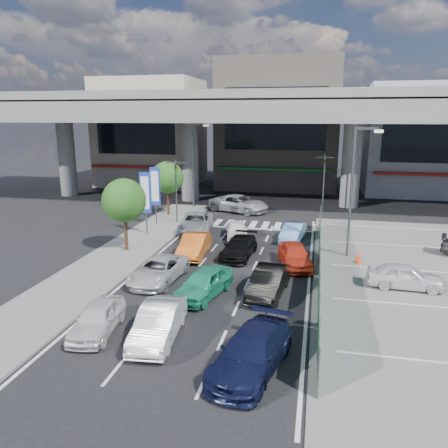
% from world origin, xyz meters
% --- Properties ---
extents(ground, '(120.00, 120.00, 0.00)m').
position_xyz_m(ground, '(0.00, 0.00, 0.00)').
color(ground, black).
rests_on(ground, ground).
extents(parking_lot, '(12.00, 28.00, 0.06)m').
position_xyz_m(parking_lot, '(11.00, 2.00, 0.03)').
color(parking_lot, slate).
rests_on(parking_lot, ground).
extents(sidewalk_left, '(4.00, 30.00, 0.12)m').
position_xyz_m(sidewalk_left, '(-7.00, 4.00, 0.06)').
color(sidewalk_left, slate).
rests_on(sidewalk_left, ground).
extents(fence_run, '(0.16, 22.00, 1.80)m').
position_xyz_m(fence_run, '(5.30, 1.00, 0.90)').
color(fence_run, '#1E582F').
rests_on(fence_run, ground).
extents(expressway, '(64.00, 14.00, 10.75)m').
position_xyz_m(expressway, '(0.00, 22.00, 8.76)').
color(expressway, slate).
rests_on(expressway, ground).
extents(building_west, '(12.00, 10.90, 13.00)m').
position_xyz_m(building_west, '(-16.00, 31.97, 6.49)').
color(building_west, '#AD9F8B').
rests_on(building_west, ground).
extents(building_center, '(14.00, 10.90, 15.00)m').
position_xyz_m(building_center, '(0.00, 32.97, 7.49)').
color(building_center, gray).
rests_on(building_center, ground).
extents(building_east, '(12.00, 10.90, 12.00)m').
position_xyz_m(building_east, '(16.00, 31.97, 5.99)').
color(building_east, gray).
rests_on(building_east, ground).
extents(traffic_light_left, '(1.60, 1.24, 5.20)m').
position_xyz_m(traffic_light_left, '(-6.20, 12.00, 3.94)').
color(traffic_light_left, '#595B60').
rests_on(traffic_light_left, ground).
extents(traffic_light_right, '(1.60, 1.24, 5.20)m').
position_xyz_m(traffic_light_right, '(5.50, 19.00, 3.94)').
color(traffic_light_right, '#595B60').
rests_on(traffic_light_right, ground).
extents(street_lamp_right, '(1.65, 0.22, 8.00)m').
position_xyz_m(street_lamp_right, '(7.17, 6.00, 4.77)').
color(street_lamp_right, '#595B60').
rests_on(street_lamp_right, ground).
extents(street_lamp_left, '(1.65, 0.22, 8.00)m').
position_xyz_m(street_lamp_left, '(-6.33, 18.00, 4.77)').
color(street_lamp_left, '#595B60').
rests_on(street_lamp_left, ground).
extents(signboard_near, '(0.80, 0.14, 4.70)m').
position_xyz_m(signboard_near, '(-7.20, 7.99, 3.06)').
color(signboard_near, '#595B60').
rests_on(signboard_near, ground).
extents(signboard_far, '(0.80, 0.14, 4.70)m').
position_xyz_m(signboard_far, '(-7.60, 10.99, 3.06)').
color(signboard_far, '#595B60').
rests_on(signboard_far, ground).
extents(tree_near, '(2.80, 2.80, 4.80)m').
position_xyz_m(tree_near, '(-7.00, 4.00, 3.39)').
color(tree_near, '#382314').
rests_on(tree_near, ground).
extents(tree_far, '(2.80, 2.80, 4.80)m').
position_xyz_m(tree_far, '(-7.80, 14.50, 3.39)').
color(tree_far, '#382314').
rests_on(tree_far, ground).
extents(van_white_back_left, '(1.91, 3.84, 1.26)m').
position_xyz_m(van_white_back_left, '(-3.51, -6.44, 0.63)').
color(van_white_back_left, silver).
rests_on(van_white_back_left, ground).
extents(hatch_white_back_mid, '(1.84, 4.30, 1.38)m').
position_xyz_m(hatch_white_back_mid, '(-0.89, -6.41, 0.69)').
color(hatch_white_back_mid, silver).
rests_on(hatch_white_back_mid, ground).
extents(minivan_navy_back, '(2.91, 5.06, 1.38)m').
position_xyz_m(minivan_navy_back, '(3.04, -7.78, 0.69)').
color(minivan_navy_back, '#101434').
rests_on(minivan_navy_back, ground).
extents(sedan_white_mid_left, '(2.44, 4.63, 1.24)m').
position_xyz_m(sedan_white_mid_left, '(-3.09, -0.53, 0.62)').
color(sedan_white_mid_left, silver).
rests_on(sedan_white_mid_left, ground).
extents(taxi_teal_mid, '(2.56, 4.32, 1.38)m').
position_xyz_m(taxi_teal_mid, '(-0.21, -1.93, 0.69)').
color(taxi_teal_mid, '#25A075').
rests_on(taxi_teal_mid, ground).
extents(hatch_black_mid_right, '(1.89, 4.32, 1.38)m').
position_xyz_m(hatch_black_mid_right, '(2.87, -1.13, 0.69)').
color(hatch_black_mid_right, black).
rests_on(hatch_black_mid_right, ground).
extents(taxi_orange_left, '(1.69, 4.26, 1.38)m').
position_xyz_m(taxi_orange_left, '(-2.43, 4.08, 0.69)').
color(taxi_orange_left, '#CE5C19').
rests_on(taxi_orange_left, ground).
extents(sedan_black_mid, '(2.02, 4.36, 1.23)m').
position_xyz_m(sedan_black_mid, '(0.36, 4.46, 0.62)').
color(sedan_black_mid, black).
rests_on(sedan_black_mid, ground).
extents(taxi_orange_right, '(2.58, 4.33, 1.38)m').
position_xyz_m(taxi_orange_right, '(3.88, 3.42, 0.69)').
color(taxi_orange_right, red).
rests_on(taxi_orange_right, ground).
extents(wagon_silver_front_left, '(2.96, 5.24, 1.38)m').
position_xyz_m(wagon_silver_front_left, '(-3.95, 9.83, 0.69)').
color(wagon_silver_front_left, '#ABAFB3').
rests_on(wagon_silver_front_left, ground).
extents(sedan_white_front_mid, '(2.37, 4.00, 1.28)m').
position_xyz_m(sedan_white_front_mid, '(-0.53, 8.47, 0.64)').
color(sedan_white_front_mid, white).
rests_on(sedan_white_front_mid, ground).
extents(kei_truck_front_right, '(1.83, 3.89, 1.23)m').
position_xyz_m(kei_truck_front_right, '(3.45, 8.91, 0.62)').
color(kei_truck_front_right, '#557FBC').
rests_on(kei_truck_front_right, ground).
extents(crossing_wagon_silver, '(6.09, 4.32, 1.54)m').
position_xyz_m(crossing_wagon_silver, '(-2.02, 17.44, 0.77)').
color(crossing_wagon_silver, '#9EA2A6').
rests_on(crossing_wagon_silver, ground).
extents(parked_sedan_white, '(3.82, 1.67, 1.28)m').
position_xyz_m(parked_sedan_white, '(9.58, 1.12, 0.70)').
color(parked_sedan_white, silver).
rests_on(parked_sedan_white, parking_lot).
extents(traffic_cone, '(0.45, 0.45, 0.74)m').
position_xyz_m(traffic_cone, '(7.58, 4.70, 0.43)').
color(traffic_cone, '#FC300E').
rests_on(traffic_cone, parking_lot).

